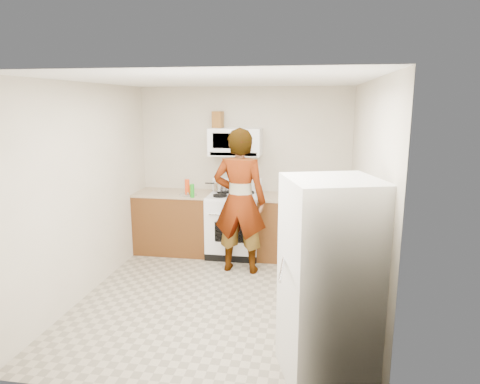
% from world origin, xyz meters
% --- Properties ---
extents(floor, '(3.60, 3.60, 0.00)m').
position_xyz_m(floor, '(0.00, 0.00, 0.00)').
color(floor, gray).
rests_on(floor, ground).
extents(back_wall, '(3.20, 0.02, 2.50)m').
position_xyz_m(back_wall, '(0.00, 1.79, 1.25)').
color(back_wall, beige).
rests_on(back_wall, floor).
extents(right_wall, '(0.02, 3.60, 2.50)m').
position_xyz_m(right_wall, '(1.59, 0.00, 1.25)').
color(right_wall, beige).
rests_on(right_wall, floor).
extents(cabinet_left, '(1.12, 0.62, 0.90)m').
position_xyz_m(cabinet_left, '(-1.04, 1.49, 0.45)').
color(cabinet_left, '#563814').
rests_on(cabinet_left, floor).
extents(counter_left, '(1.14, 0.64, 0.03)m').
position_xyz_m(counter_left, '(-1.04, 1.49, 0.92)').
color(counter_left, tan).
rests_on(counter_left, cabinet_left).
extents(cabinet_right, '(0.80, 0.62, 0.90)m').
position_xyz_m(cabinet_right, '(0.68, 1.49, 0.45)').
color(cabinet_right, '#563814').
rests_on(cabinet_right, floor).
extents(counter_right, '(0.82, 0.64, 0.03)m').
position_xyz_m(counter_right, '(0.68, 1.49, 0.92)').
color(counter_right, tan).
rests_on(counter_right, cabinet_right).
extents(gas_range, '(0.76, 0.65, 1.13)m').
position_xyz_m(gas_range, '(-0.10, 1.48, 0.49)').
color(gas_range, white).
rests_on(gas_range, floor).
extents(microwave, '(0.76, 0.38, 0.40)m').
position_xyz_m(microwave, '(-0.10, 1.61, 1.70)').
color(microwave, white).
rests_on(microwave, back_wall).
extents(person, '(0.74, 0.51, 1.95)m').
position_xyz_m(person, '(0.09, 0.88, 0.98)').
color(person, tan).
rests_on(person, floor).
extents(fridge, '(0.88, 0.88, 1.70)m').
position_xyz_m(fridge, '(1.18, -1.29, 0.85)').
color(fridge, silver).
rests_on(fridge, floor).
extents(kettle, '(0.17, 0.17, 0.18)m').
position_xyz_m(kettle, '(0.81, 1.62, 1.03)').
color(kettle, white).
rests_on(kettle, counter_right).
extents(jug, '(0.16, 0.16, 0.24)m').
position_xyz_m(jug, '(-0.37, 1.66, 2.02)').
color(jug, brown).
rests_on(jug, microwave).
extents(saucepan, '(0.29, 0.29, 0.12)m').
position_xyz_m(saucepan, '(-0.33, 1.66, 1.02)').
color(saucepan, silver).
rests_on(saucepan, gas_range).
extents(tray, '(0.28, 0.21, 0.05)m').
position_xyz_m(tray, '(0.05, 1.36, 0.96)').
color(tray, white).
rests_on(tray, gas_range).
extents(bottle_spray, '(0.08, 0.08, 0.23)m').
position_xyz_m(bottle_spray, '(-0.78, 1.35, 1.05)').
color(bottle_spray, red).
rests_on(bottle_spray, counter_left).
extents(bottle_hot_sauce, '(0.06, 0.06, 0.15)m').
position_xyz_m(bottle_hot_sauce, '(-0.71, 1.34, 1.01)').
color(bottle_hot_sauce, orange).
rests_on(bottle_hot_sauce, counter_left).
extents(bottle_green_cap, '(0.08, 0.08, 0.19)m').
position_xyz_m(bottle_green_cap, '(-0.65, 1.18, 1.03)').
color(bottle_green_cap, '#1A8A19').
rests_on(bottle_green_cap, counter_left).
extents(pot_lid, '(0.32, 0.32, 0.01)m').
position_xyz_m(pot_lid, '(-0.75, 1.32, 0.94)').
color(pot_lid, white).
rests_on(pot_lid, counter_left).
extents(broom, '(0.22, 0.22, 1.33)m').
position_xyz_m(broom, '(1.55, 0.99, 0.67)').
color(broom, white).
rests_on(broom, floor).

